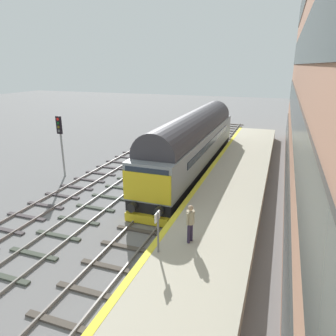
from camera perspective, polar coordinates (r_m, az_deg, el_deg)
ground_plane at (r=18.17m, az=-1.93°, el=-7.94°), size 140.00×140.00×0.00m
track_main at (r=18.15m, az=-1.93°, el=-7.78°), size 2.50×60.00×0.15m
track_adjacent_west at (r=19.63m, az=-11.71°, el=-6.08°), size 2.50×60.00×0.15m
track_adjacent_far_west at (r=21.26m, az=-18.61°, el=-4.76°), size 2.50×60.00×0.15m
station_platform at (r=17.07m, az=9.46°, el=-8.13°), size 4.00×44.00×1.01m
diesel_locomotive at (r=24.04m, az=4.60°, el=4.85°), size 2.74×18.20×4.68m
signal_post_far at (r=24.26m, az=-18.84°, el=5.20°), size 0.44×0.22×4.52m
platform_number_sign at (r=12.23m, az=-1.87°, el=-10.39°), size 0.10×0.44×1.70m
waiting_passenger at (r=12.99m, az=4.05°, el=-9.41°), size 0.42×0.49×1.64m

